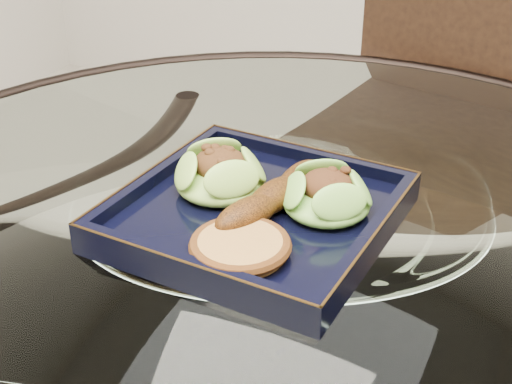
% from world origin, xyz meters
% --- Properties ---
extents(dining_table, '(1.13, 1.13, 0.77)m').
position_xyz_m(dining_table, '(-0.00, -0.00, 0.60)').
color(dining_table, white).
rests_on(dining_table, ground).
extents(dining_chair, '(0.47, 0.47, 0.94)m').
position_xyz_m(dining_chair, '(0.06, 0.47, 0.52)').
color(dining_chair, '#331E11').
rests_on(dining_chair, ground).
extents(navy_plate, '(0.28, 0.28, 0.02)m').
position_xyz_m(navy_plate, '(-0.02, -0.01, 0.77)').
color(navy_plate, black).
rests_on(navy_plate, dining_table).
extents(lettuce_wrap_left, '(0.12, 0.12, 0.03)m').
position_xyz_m(lettuce_wrap_left, '(-0.07, 0.00, 0.80)').
color(lettuce_wrap_left, '#70A530').
rests_on(lettuce_wrap_left, navy_plate).
extents(lettuce_wrap_right, '(0.11, 0.11, 0.03)m').
position_xyz_m(lettuce_wrap_right, '(0.05, 0.01, 0.80)').
color(lettuce_wrap_right, '#62AE32').
rests_on(lettuce_wrap_right, navy_plate).
extents(roasted_plantain, '(0.07, 0.17, 0.03)m').
position_xyz_m(roasted_plantain, '(-0.01, -0.00, 0.80)').
color(roasted_plantain, '#562A09').
rests_on(roasted_plantain, navy_plate).
extents(crumb_patty, '(0.09, 0.09, 0.02)m').
position_xyz_m(crumb_patty, '(0.00, -0.10, 0.79)').
color(crumb_patty, '#AE7A3A').
rests_on(crumb_patty, navy_plate).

